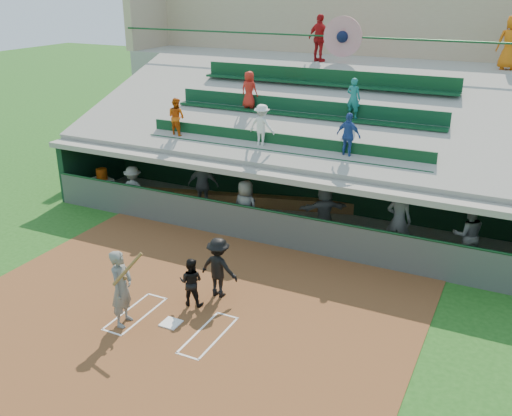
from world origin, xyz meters
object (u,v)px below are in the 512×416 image
at_px(water_cooler, 102,174).
at_px(home_plate, 171,323).
at_px(catcher, 191,282).
at_px(batter_at_plate, 122,288).
at_px(white_table, 102,188).

bearing_deg(water_cooler, home_plate, -40.49).
bearing_deg(home_plate, water_cooler, 139.51).
distance_m(home_plate, catcher, 1.16).
height_order(batter_at_plate, water_cooler, batter_at_plate).
relative_size(batter_at_plate, catcher, 1.56).
distance_m(white_table, water_cooler, 0.56).
xyz_separation_m(batter_at_plate, white_table, (-6.08, 6.46, -0.57)).
bearing_deg(home_plate, batter_at_plate, -155.95).
bearing_deg(white_table, batter_at_plate, -27.11).
distance_m(home_plate, water_cooler, 9.26).
xyz_separation_m(catcher, water_cooler, (-6.98, 5.00, 0.30)).
height_order(home_plate, catcher, catcher).
relative_size(home_plate, white_table, 0.53).
bearing_deg(water_cooler, batter_at_plate, -46.91).
bearing_deg(batter_at_plate, water_cooler, 133.09).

